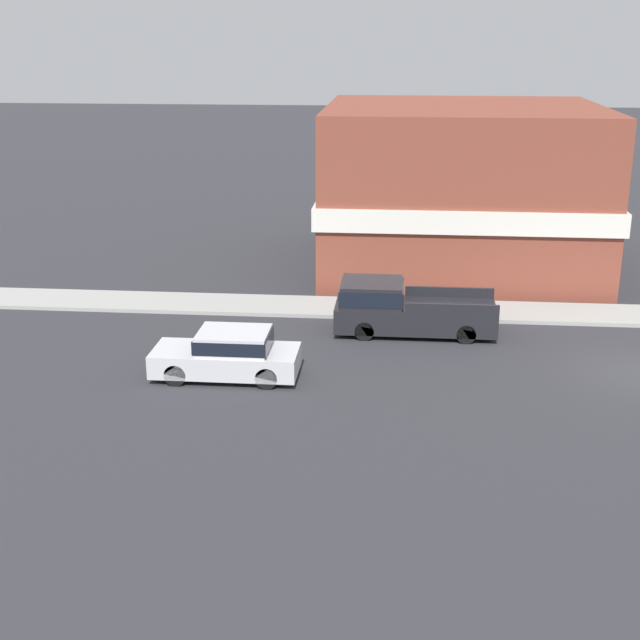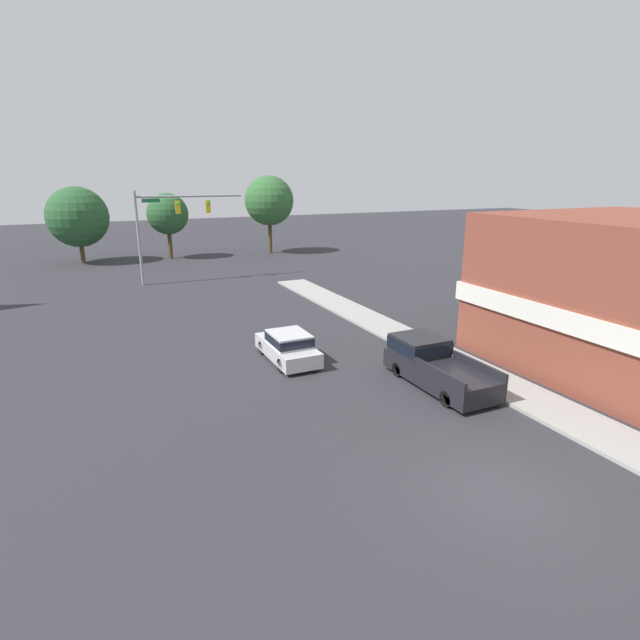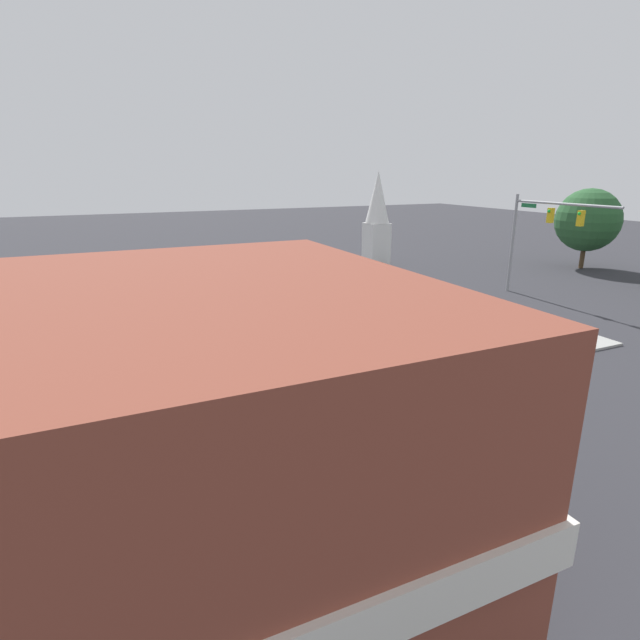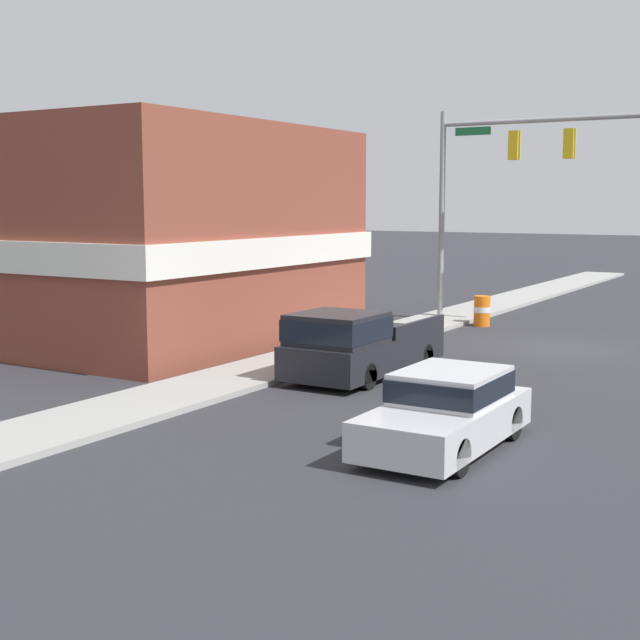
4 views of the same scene
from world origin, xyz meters
name	(u,v)px [view 3 (image 3 of 4)]	position (x,y,z in m)	size (l,w,h in m)	color
ground_plane	(14,394)	(0.00, 0.00, 0.00)	(200.00, 200.00, 0.00)	#2D2D33
far_signal_assembly	(542,224)	(-3.19, 34.04, 5.57)	(8.76, 0.49, 7.60)	gray
car_lead	(274,331)	(-1.48, 12.53, 0.77)	(1.86, 4.40, 1.47)	black
pickup_truck_parked	(198,373)	(3.23, 7.40, 0.89)	(2.14, 5.52, 1.81)	black
corner_brick_building	(169,441)	(13.09, 4.93, 3.44)	(11.68, 11.99, 6.98)	brown
church_steeple	(377,216)	(-20.70, 30.53, 4.90)	(2.41, 2.41, 9.36)	white
backdrop_tree_left_far	(588,220)	(-10.23, 47.98, 4.71)	(6.03, 6.03, 7.73)	#4C3823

